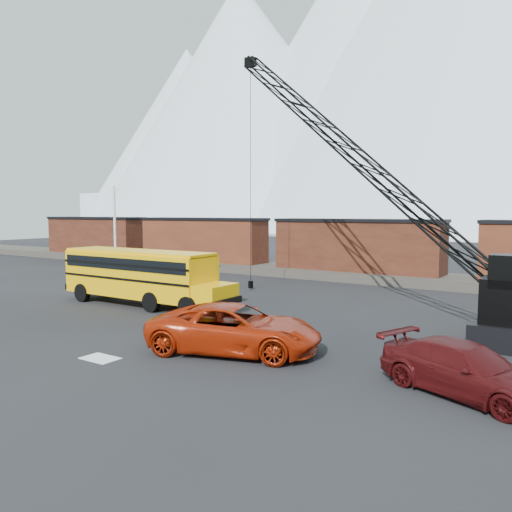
{
  "coord_description": "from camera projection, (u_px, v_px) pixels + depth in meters",
  "views": [
    {
      "loc": [
        15.21,
        -15.87,
        5.38
      ],
      "look_at": [
        0.24,
        6.86,
        3.0
      ],
      "focal_mm": 35.0,
      "sensor_mm": 36.0,
      "label": 1
    }
  ],
  "objects": [
    {
      "name": "ground",
      "position": [
        166.0,
        335.0,
        22.0
      ],
      "size": [
        160.0,
        160.0,
        0.0
      ],
      "primitive_type": "plane",
      "color": "black",
      "rests_on": "ground"
    },
    {
      "name": "gravel_berm",
      "position": [
        356.0,
        275.0,
        40.28
      ],
      "size": [
        120.0,
        5.0,
        0.7
      ],
      "primitive_type": "cube",
      "color": "#4D473F",
      "rests_on": "ground"
    },
    {
      "name": "boxcar_west_far",
      "position": [
        95.0,
        235.0,
        57.6
      ],
      "size": [
        13.7,
        3.1,
        4.17
      ],
      "color": "#502516",
      "rests_on": "gravel_berm"
    },
    {
      "name": "boxcar_west_near",
      "position": [
        203.0,
        239.0,
        48.83
      ],
      "size": [
        13.7,
        3.1,
        4.17
      ],
      "color": "#481C14",
      "rests_on": "gravel_berm"
    },
    {
      "name": "boxcar_mid",
      "position": [
        357.0,
        245.0,
        40.07
      ],
      "size": [
        13.7,
        3.1,
        4.17
      ],
      "color": "#502516",
      "rests_on": "gravel_berm"
    },
    {
      "name": "utility_pole",
      "position": [
        115.0,
        225.0,
        49.77
      ],
      "size": [
        1.4,
        0.24,
        8.0
      ],
      "color": "silver",
      "rests_on": "ground"
    },
    {
      "name": "snow_patch",
      "position": [
        100.0,
        358.0,
        18.4
      ],
      "size": [
        1.4,
        0.9,
        0.02
      ],
      "primitive_type": "cube",
      "color": "silver",
      "rests_on": "ground"
    },
    {
      "name": "school_bus",
      "position": [
        142.0,
        275.0,
        28.83
      ],
      "size": [
        11.65,
        2.65,
        3.19
      ],
      "color": "#E5A404",
      "rests_on": "ground"
    },
    {
      "name": "red_pickup",
      "position": [
        235.0,
        329.0,
        19.18
      ],
      "size": [
        7.27,
        4.9,
        1.85
      ],
      "primitive_type": "imported",
      "rotation": [
        0.0,
        0.0,
        1.87
      ],
      "color": "#9C2007",
      "rests_on": "ground"
    },
    {
      "name": "maroon_suv",
      "position": [
        466.0,
        370.0,
        14.65
      ],
      "size": [
        5.73,
        3.93,
        1.54
      ],
      "primitive_type": "imported",
      "rotation": [
        0.0,
        0.0,
        1.2
      ],
      "color": "#3F0B0C",
      "rests_on": "ground"
    },
    {
      "name": "crawler_crane",
      "position": [
        348.0,
        149.0,
        27.08
      ],
      "size": [
        21.67,
        8.67,
        15.98
      ],
      "color": "black",
      "rests_on": "ground"
    }
  ]
}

